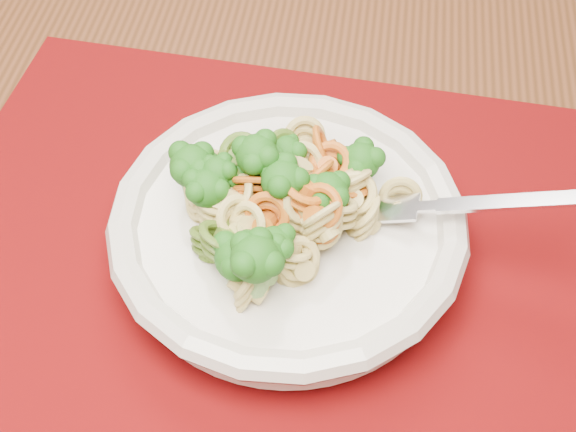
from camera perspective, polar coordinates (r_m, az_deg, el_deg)
The scene contains 5 objects.
dining_table at distance 0.67m, azimuth 1.57°, elevation 0.60°, with size 1.82×1.54×0.70m.
placemat at distance 0.53m, azimuth -0.06°, elevation -3.77°, with size 0.50×0.39×0.00m, color #5D0604.
pasta_bowl at distance 0.52m, azimuth 0.00°, elevation -0.86°, with size 0.23×0.23×0.04m.
pasta_broccoli_heap at distance 0.50m, azimuth 0.00°, elevation 0.43°, with size 0.20×0.20×0.06m, color tan, non-canonical shape.
fork at distance 0.51m, azimuth 7.84°, elevation 0.55°, with size 0.19×0.02×0.01m, color silver, non-canonical shape.
Camera 1 is at (0.24, -0.24, 1.13)m, focal length 50.00 mm.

